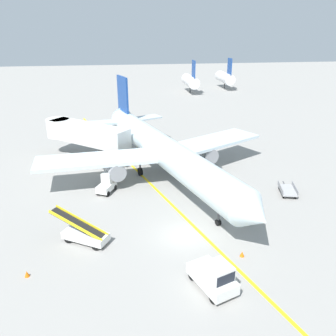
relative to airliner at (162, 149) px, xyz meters
name	(u,v)px	position (x,y,z in m)	size (l,w,h in m)	color
ground_plane	(184,236)	(0.09, -12.79, -3.42)	(300.00, 300.00, 0.00)	gray
taxi_line_yellow	(175,208)	(0.15, -7.79, -3.41)	(0.30, 80.00, 0.01)	yellow
airliner	(162,149)	(0.00, 0.00, 0.00)	(27.78, 34.66, 10.10)	silver
jet_bridge	(81,133)	(-9.65, 8.02, 0.12)	(11.28, 10.26, 4.85)	silver
pushback_tug	(214,276)	(0.74, -19.30, -2.42)	(3.00, 4.03, 2.20)	silver
baggage_tug_near_wing	(107,184)	(-6.42, -3.14, -2.49)	(2.26, 2.73, 2.10)	silver
belt_loader_forward_hold	(84,234)	(-8.19, -12.31, -2.64)	(4.92, 3.67, 2.59)	silver
baggage_cart_loaded	(287,190)	(12.48, -6.70, -2.95)	(2.24, 3.83, 0.94)	#A5A5A8
ground_crew_marshaller	(251,216)	(6.27, -11.95, -2.51)	(0.36, 0.24, 1.70)	#26262D
safety_cone_nose_left	(27,274)	(-11.98, -16.04, -3.20)	(0.36, 0.36, 0.44)	orange
safety_cone_nose_right	(242,254)	(3.91, -16.24, -3.20)	(0.36, 0.36, 0.44)	orange
distant_aircraft_mid_left	(190,81)	(15.78, 55.68, -0.20)	(3.00, 10.10, 8.80)	silver
distant_aircraft_mid_right	(225,77)	(27.17, 60.71, -0.20)	(3.00, 10.10, 8.80)	silver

